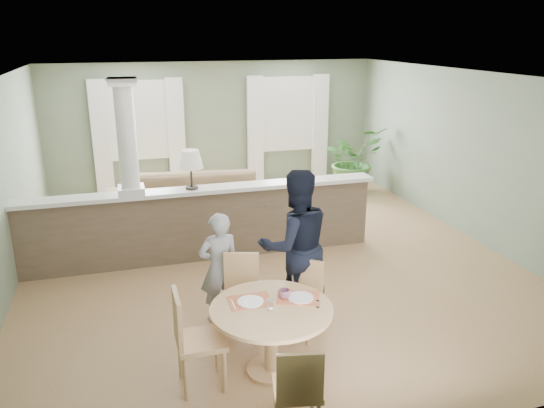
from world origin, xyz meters
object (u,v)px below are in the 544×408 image
object	(u,v)px
houseplant	(353,160)
sofa	(192,203)
chair_side	(192,336)
man_person	(295,246)
chair_near	(298,388)
child_person	(219,268)
dining_table	(272,320)
chair_far_man	(304,295)
chair_far_boy	(241,291)

from	to	relation	value
houseplant	sofa	bearing A→B (deg)	-161.18
chair_side	man_person	bearing A→B (deg)	-54.28
sofa	chair_near	xyz separation A→B (m)	(0.12, -5.34, 0.04)
chair_near	child_person	bearing A→B (deg)	-71.26
chair_side	man_person	world-z (taller)	man_person
sofa	houseplant	world-z (taller)	houseplant
houseplant	dining_table	bearing A→B (deg)	-121.28
dining_table	chair_near	bearing A→B (deg)	-92.92
houseplant	chair_near	size ratio (longest dim) A/B	1.58
child_person	chair_near	bearing A→B (deg)	90.81
sofa	dining_table	size ratio (longest dim) A/B	2.53
chair_near	chair_far_man	bearing A→B (deg)	-99.15
chair_near	dining_table	bearing A→B (deg)	-81.03
chair_far_man	chair_near	distance (m)	1.65
houseplant	chair_side	xyz separation A→B (m)	(-4.20, -5.63, -0.15)
chair_side	child_person	bearing A→B (deg)	-23.12
dining_table	man_person	distance (m)	1.18
houseplant	chair_far_man	bearing A→B (deg)	-119.75
man_person	child_person	bearing A→B (deg)	-12.92
chair_side	man_person	distance (m)	1.72
chair_far_man	man_person	world-z (taller)	man_person
dining_table	chair_far_man	world-z (taller)	chair_far_man
chair_far_man	man_person	distance (m)	0.58
chair_near	chair_side	distance (m)	1.18
dining_table	chair_side	distance (m)	0.79
sofa	child_person	distance (m)	3.25
sofa	chair_far_man	distance (m)	3.86
sofa	chair_far_man	xyz separation A→B (m)	(0.71, -3.80, 0.03)
dining_table	man_person	world-z (taller)	man_person
chair_far_boy	man_person	xyz separation A→B (m)	(0.69, 0.15, 0.41)
chair_far_boy	chair_side	distance (m)	1.08
houseplant	chair_far_boy	size ratio (longest dim) A/B	1.52
sofa	dining_table	distance (m)	4.40
sofa	chair_side	xyz separation A→B (m)	(-0.62, -4.41, 0.11)
chair_near	man_person	size ratio (longest dim) A/B	0.48
man_person	dining_table	bearing A→B (deg)	58.30
houseplant	chair_far_boy	xyz separation A→B (m)	(-3.53, -4.79, -0.19)
chair_far_man	chair_side	xyz separation A→B (m)	(-1.33, -0.62, 0.07)
dining_table	man_person	size ratio (longest dim) A/B	0.66
chair_far_man	man_person	size ratio (longest dim) A/B	0.47
chair_far_boy	man_person	size ratio (longest dim) A/B	0.50
dining_table	man_person	bearing A→B (deg)	59.77
chair_far_boy	chair_near	world-z (taller)	chair_far_boy
child_person	chair_far_man	bearing A→B (deg)	140.67
chair_far_boy	chair_near	xyz separation A→B (m)	(0.07, -1.77, -0.02)
sofa	houseplant	xyz separation A→B (m)	(3.58, 1.22, 0.25)
houseplant	man_person	size ratio (longest dim) A/B	0.76
dining_table	chair_side	world-z (taller)	chair_side
chair_near	child_person	xyz separation A→B (m)	(-0.25, 2.09, 0.18)
chair_near	houseplant	bearing A→B (deg)	-105.93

